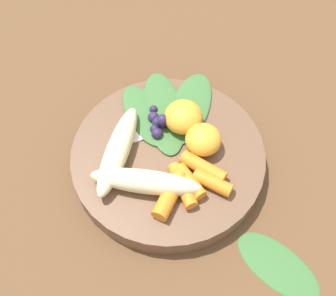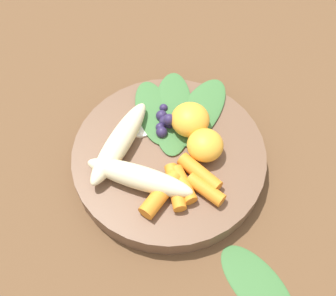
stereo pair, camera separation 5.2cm
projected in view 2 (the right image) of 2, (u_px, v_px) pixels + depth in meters
ground_plane at (168, 164)px, 0.55m from camera, size 2.40×2.40×0.00m
bowl at (168, 158)px, 0.54m from camera, size 0.24×0.24×0.03m
banana_peeled_left at (138, 177)px, 0.49m from camera, size 0.07×0.13×0.03m
banana_peeled_right at (118, 142)px, 0.52m from camera, size 0.13×0.08×0.03m
orange_segment_near at (189, 120)px, 0.53m from camera, size 0.05×0.05×0.04m
orange_segment_far at (204, 145)px, 0.51m from camera, size 0.04×0.04×0.03m
carrot_front at (160, 194)px, 0.49m from camera, size 0.06×0.05×0.02m
carrot_mid_left at (174, 187)px, 0.49m from camera, size 0.06×0.03×0.02m
carrot_mid_right at (182, 185)px, 0.49m from camera, size 0.05×0.03×0.02m
carrot_rear at (205, 189)px, 0.49m from camera, size 0.04×0.05×0.02m
carrot_small at (199, 173)px, 0.50m from camera, size 0.05×0.05×0.02m
blueberry_pile at (164, 121)px, 0.54m from camera, size 0.05×0.03×0.03m
coconut_shred_patch at (139, 125)px, 0.55m from camera, size 0.04×0.04×0.00m
kale_leaf_left at (199, 111)px, 0.56m from camera, size 0.13×0.10×0.00m
kale_leaf_right at (172, 112)px, 0.56m from camera, size 0.14×0.05×0.00m
kale_leaf_rear at (153, 112)px, 0.56m from camera, size 0.11×0.07×0.00m
kale_leaf_stray at (256, 284)px, 0.47m from camera, size 0.11×0.10×0.01m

